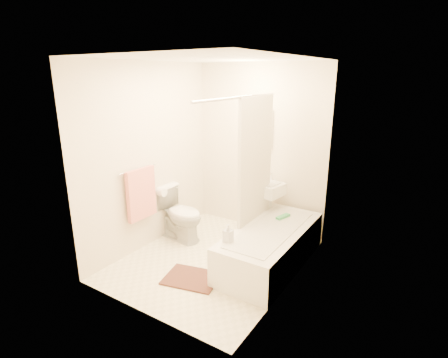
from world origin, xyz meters
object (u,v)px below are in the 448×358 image
Objects in this scene: soap_bottle at (228,233)px; bath_mat at (192,278)px; bathtub at (271,247)px; sink at (266,208)px; toilet at (179,214)px.

bath_mat is at bearing -145.90° from soap_bottle.
bathtub is 0.70m from soap_bottle.
bathtub is (0.39, -0.65, -0.21)m from sink.
sink reaches higher than bathtub.
bath_mat is 2.90× the size of soap_bottle.
soap_bottle is at bearing 34.10° from bath_mat.
sink is 1.51m from bath_mat.
sink is (1.00, 0.68, 0.07)m from toilet.
toilet reaches higher than bath_mat.
bath_mat is (-0.61, -0.78, -0.22)m from bathtub.
toilet is 0.46× the size of bathtub.
bathtub is 7.96× the size of soap_bottle.
soap_bottle is at bearing -75.65° from sink.
toilet is 1.25m from soap_bottle.
bathtub is at bearing -50.55° from sink.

